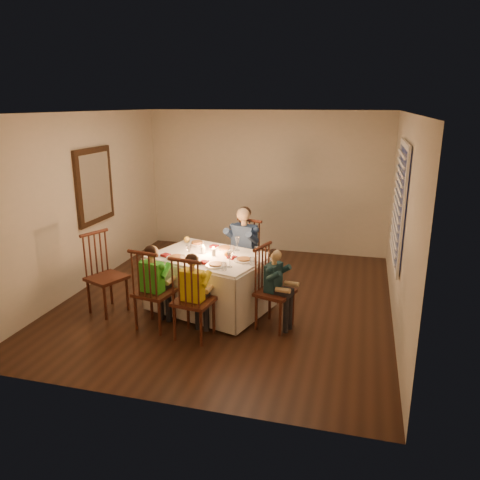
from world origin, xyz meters
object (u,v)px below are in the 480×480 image
(chair_near_right, at_px, (195,337))
(chair_end, at_px, (274,327))
(adult, at_px, (243,289))
(child_yellow, at_px, (195,337))
(chair_near_left, at_px, (156,327))
(chair_extra, at_px, (110,311))
(child_green, at_px, (156,327))
(dining_table, at_px, (210,271))
(child_teal, at_px, (274,327))
(serving_bowl, at_px, (197,244))
(chair_adult, at_px, (243,289))

(chair_near_right, relative_size, chair_end, 1.00)
(adult, bearing_deg, child_yellow, -80.68)
(chair_near_left, xyz_separation_m, chair_extra, (-0.81, 0.26, 0.00))
(child_green, bearing_deg, child_yellow, 177.66)
(chair_end, bearing_deg, chair_extra, 109.97)
(dining_table, distance_m, chair_near_left, 1.02)
(chair_near_right, distance_m, child_teal, 1.02)
(chair_end, height_order, child_teal, chair_end)
(chair_near_left, xyz_separation_m, serving_bowl, (0.19, 1.04, 0.80))
(chair_adult, bearing_deg, child_yellow, -80.68)
(chair_near_right, relative_size, child_teal, 1.03)
(chair_near_right, relative_size, serving_bowl, 5.36)
(chair_near_left, height_order, chair_end, same)
(chair_near_right, relative_size, adult, 0.83)
(chair_extra, bearing_deg, chair_near_right, -83.53)
(chair_near_left, distance_m, chair_near_right, 0.58)
(dining_table, bearing_deg, chair_adult, 89.17)
(chair_near_left, bearing_deg, child_yellow, 177.66)
(child_yellow, bearing_deg, chair_adult, -88.43)
(dining_table, relative_size, chair_end, 1.64)
(dining_table, distance_m, chair_near_right, 0.99)
(child_yellow, distance_m, child_teal, 1.02)
(chair_end, distance_m, child_green, 1.49)
(chair_adult, height_order, serving_bowl, serving_bowl)
(chair_adult, bearing_deg, adult, 15.67)
(dining_table, height_order, chair_near_left, dining_table)
(chair_end, distance_m, child_yellow, 1.02)
(chair_end, height_order, child_green, child_green)
(child_yellow, bearing_deg, child_green, -4.52)
(adult, xyz_separation_m, child_teal, (0.70, -1.12, 0.00))
(child_teal, height_order, serving_bowl, serving_bowl)
(dining_table, xyz_separation_m, serving_bowl, (-0.30, 0.34, 0.25))
(child_teal, bearing_deg, adult, 48.71)
(chair_near_right, bearing_deg, chair_extra, -7.77)
(dining_table, relative_size, chair_near_right, 1.64)
(chair_near_right, bearing_deg, child_green, -4.52)
(child_green, distance_m, child_teal, 1.49)
(chair_extra, relative_size, serving_bowl, 5.56)
(chair_near_left, relative_size, chair_end, 1.00)
(chair_adult, xyz_separation_m, chair_near_right, (-0.18, -1.63, 0.00))
(child_teal, bearing_deg, dining_table, 88.48)
(chair_near_left, height_order, chair_extra, chair_extra)
(chair_adult, relative_size, child_yellow, 0.99)
(child_green, bearing_deg, child_teal, -155.07)
(chair_near_left, xyz_separation_m, chair_end, (1.44, 0.38, 0.00))
(dining_table, relative_size, serving_bowl, 8.78)
(chair_end, relative_size, child_green, 0.98)
(chair_adult, xyz_separation_m, child_yellow, (-0.18, -1.63, 0.00))
(child_green, bearing_deg, chair_near_right, 177.66)
(chair_near_left, xyz_separation_m, chair_near_right, (0.56, -0.12, 0.00))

